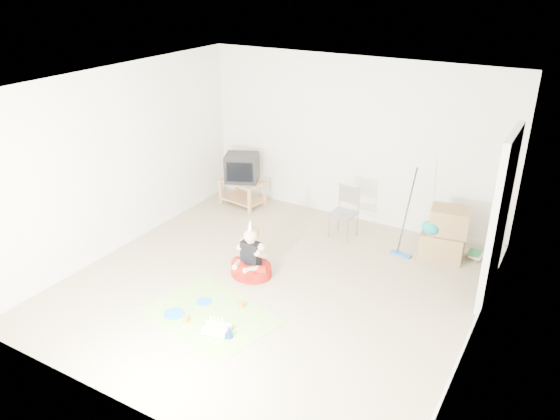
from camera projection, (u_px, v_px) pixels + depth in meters
The scene contains 16 objects.
ground at pixel (271, 285), 7.11m from camera, with size 5.00×5.00×0.00m, color tan.
doorway_recess at pixel (501, 221), 6.50m from camera, with size 0.02×0.90×2.05m, color black.
tv_stand at pixel (243, 191), 9.37m from camera, with size 0.79×0.56×0.45m.
crt_tv at pixel (242, 168), 9.19m from camera, with size 0.54×0.45×0.47m, color black.
folding_chair at pixel (344, 213), 8.22m from camera, with size 0.39×0.37×0.80m.
cardboard_boxes at pixel (444, 234), 7.65m from camera, with size 0.65×0.54×0.75m.
floor_mop at pixel (402, 239), 7.73m from camera, with size 0.32×0.41×1.23m.
book_pile at pixel (476, 255), 7.73m from camera, with size 0.26×0.30×0.11m.
seated_woman at pixel (251, 263), 7.27m from camera, with size 0.60×0.60×0.82m.
party_mat at pixel (210, 315), 6.50m from camera, with size 1.50×1.09×0.01m, color #FF357F.
birthday_cake at pixel (217, 329), 6.19m from camera, with size 0.32×0.27×0.14m.
blue_plate_near at pixel (204, 302), 6.74m from camera, with size 0.19×0.19×0.01m, color blue.
blue_plate_far at pixel (174, 314), 6.51m from camera, with size 0.25×0.25×0.01m, color blue.
orange_cup_near at pixel (242, 304), 6.64m from camera, with size 0.06×0.06×0.07m, color orange.
orange_cup_far at pixel (186, 319), 6.36m from camera, with size 0.07×0.07×0.08m, color orange.
blue_party_hat at pixel (229, 331), 6.09m from camera, with size 0.10×0.10×0.15m, color #1939B1.
Camera 1 is at (3.14, -5.19, 3.83)m, focal length 35.00 mm.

